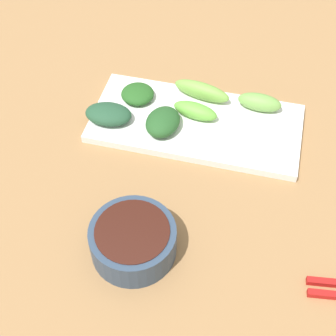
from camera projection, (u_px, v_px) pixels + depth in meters
name	position (u px, v px, depth m)	size (l,w,h in m)	color
tabletop	(176.00, 162.00, 0.72)	(2.10, 2.10, 0.02)	#9B7247
sauce_bowl	(133.00, 240.00, 0.59)	(0.10, 0.10, 0.04)	#30435B
serving_plate	(196.00, 123.00, 0.74)	(0.14, 0.31, 0.01)	white
broccoli_leafy_0	(163.00, 122.00, 0.72)	(0.06, 0.05, 0.03)	#245425
broccoli_leafy_1	(108.00, 114.00, 0.73)	(0.05, 0.07, 0.02)	#254E34
broccoli_stalk_2	(260.00, 102.00, 0.74)	(0.03, 0.07, 0.03)	#73AB4E
broccoli_leafy_3	(138.00, 94.00, 0.76)	(0.05, 0.05, 0.02)	#255B21
broccoli_stalk_4	(195.00, 111.00, 0.73)	(0.03, 0.07, 0.02)	#68B640
broccoli_stalk_5	(202.00, 91.00, 0.76)	(0.02, 0.09, 0.03)	#77B147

